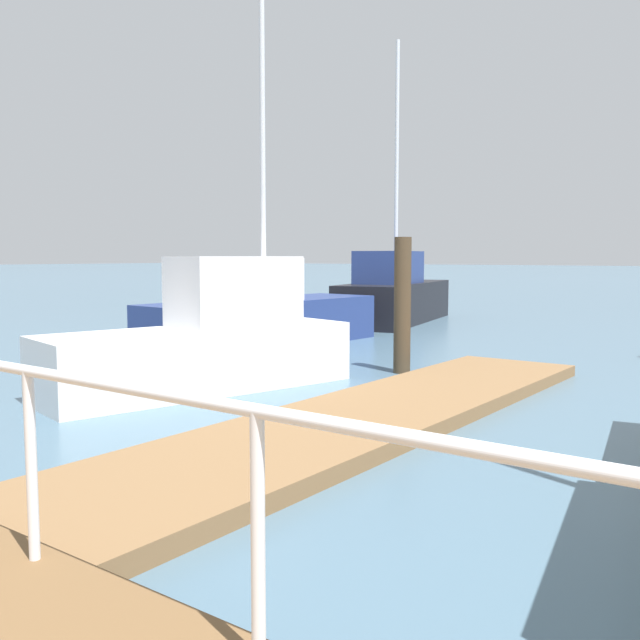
{
  "coord_description": "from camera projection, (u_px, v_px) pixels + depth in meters",
  "views": [
    {
      "loc": [
        -5.2,
        7.41,
        2.06
      ],
      "look_at": [
        1.89,
        12.65,
        1.25
      ],
      "focal_mm": 39.2,
      "sensor_mm": 36.0,
      "label": 1
    }
  ],
  "objects": [
    {
      "name": "moored_boat_2",
      "position": [
        394.0,
        295.0,
        21.72
      ],
      "size": [
        6.46,
        3.21,
        8.59
      ],
      "color": "black",
      "rests_on": "ground_plane"
    },
    {
      "name": "moored_boat_0",
      "position": [
        209.0,
        341.0,
        10.8
      ],
      "size": [
        5.08,
        2.56,
        2.06
      ],
      "color": "white",
      "rests_on": "ground_plane"
    },
    {
      "name": "floating_dock",
      "position": [
        360.0,
        420.0,
        8.43
      ],
      "size": [
        10.51,
        2.0,
        0.18
      ],
      "primitive_type": "cube",
      "color": "olive",
      "rests_on": "ground_plane"
    },
    {
      "name": "dock_piling_1",
      "position": [
        402.0,
        305.0,
        12.27
      ],
      "size": [
        0.3,
        0.3,
        2.39
      ],
      "primitive_type": "cylinder",
      "color": "#473826",
      "rests_on": "ground_plane"
    },
    {
      "name": "moored_boat_1",
      "position": [
        259.0,
        312.0,
        15.94
      ],
      "size": [
        6.21,
        2.25,
        9.01
      ],
      "color": "navy",
      "rests_on": "ground_plane"
    },
    {
      "name": "dock_piling_4",
      "position": [
        249.0,
        333.0,
        11.77
      ],
      "size": [
        0.24,
        0.24,
        1.53
      ],
      "primitive_type": "cylinder",
      "color": "brown",
      "rests_on": "ground_plane"
    },
    {
      "name": "boardwalk_railing",
      "position": [
        29.0,
        409.0,
        3.77
      ],
      "size": [
        0.06,
        29.62,
        1.08
      ],
      "color": "white",
      "rests_on": "boardwalk"
    }
  ]
}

